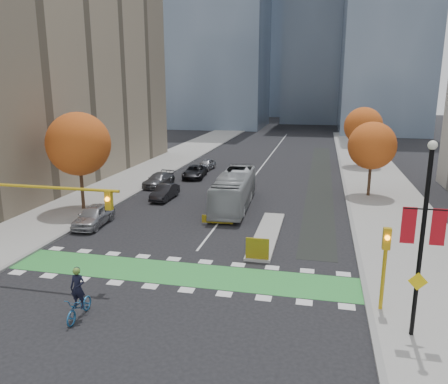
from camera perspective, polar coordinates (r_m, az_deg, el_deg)
The scene contains 24 objects.
ground at distance 23.80m, azimuth -6.98°, elevation -11.95°, with size 300.00×300.00×0.00m, color black.
sidewalk_west at distance 46.40m, azimuth -14.52°, elevation 0.60°, with size 7.00×120.00×0.15m, color gray.
sidewalk_east at distance 41.87m, azimuth 20.58°, elevation -1.26°, with size 7.00×120.00×0.15m, color gray.
curb_west at distance 44.94m, azimuth -10.54°, elevation 0.39°, with size 0.30×120.00×0.16m, color gray.
curb_east at distance 41.51m, azimuth 15.80°, elevation -1.02°, with size 0.30×120.00×0.16m, color gray.
bike_crossing at distance 25.08m, azimuth -5.82°, elevation -10.51°, with size 20.00×3.00×0.01m, color green.
centre_line at distance 61.47m, azimuth 5.53°, elevation 4.06°, with size 0.15×70.00×0.01m, color silver.
bike_lane_paint at distance 51.19m, azimuth 12.46°, elevation 1.84°, with size 2.50×50.00×0.01m, color black.
median_island at distance 31.07m, azimuth 5.64°, elevation -5.49°, with size 1.60×10.00×0.16m, color gray.
hazard_board at distance 26.35m, azimuth 4.37°, elevation -7.38°, with size 1.40×0.12×1.30m, color yellow.
building_west at distance 52.61m, azimuth -24.95°, elevation 14.94°, with size 16.00×44.00×25.00m, color gray.
tree_west at distance 37.84m, azimuth -18.46°, elevation 5.97°, with size 5.20×5.20×8.22m.
tree_east_near at distance 42.74m, azimuth 18.77°, elevation 5.74°, with size 4.40×4.40×7.08m.
tree_east_far at distance 58.59m, azimuth 17.74°, elevation 8.17°, with size 4.80×4.80×7.65m.
traffic_signal_west at distance 25.69m, azimuth -24.57°, elevation -1.60°, with size 8.53×0.56×5.20m.
traffic_signal_east at distance 21.27m, azimuth 20.30°, elevation -7.94°, with size 0.35×0.43×4.10m.
banner_lamppost at distance 18.98m, azimuth 24.51°, elevation -4.93°, with size 1.65×0.36×8.28m.
cyclist at distance 21.28m, azimuth -18.42°, elevation -13.42°, with size 0.82×2.15×2.46m.
bus at distance 37.58m, azimuth 1.35°, elevation 0.26°, with size 2.55×10.90×3.04m, color #9CA0A3.
parked_car_a at distance 34.20m, azimuth -16.66°, elevation -2.97°, with size 1.85×4.60×1.57m, color #A7A7AC.
parked_car_b at distance 40.70m, azimuth -7.74°, elevation -0.01°, with size 1.46×4.19×1.38m, color black.
parked_car_c at distance 46.13m, azimuth -8.52°, elevation 1.60°, with size 1.93×4.76×1.38m, color #54555A.
parked_car_d at distance 49.99m, azimuth -3.86°, elevation 2.65°, with size 2.27×4.93×1.37m, color black.
parked_car_e at distance 54.71m, azimuth -2.32°, elevation 3.62°, with size 1.57×3.91×1.33m, color #939398.
Camera 1 is at (7.41, -20.15, 10.29)m, focal length 35.00 mm.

